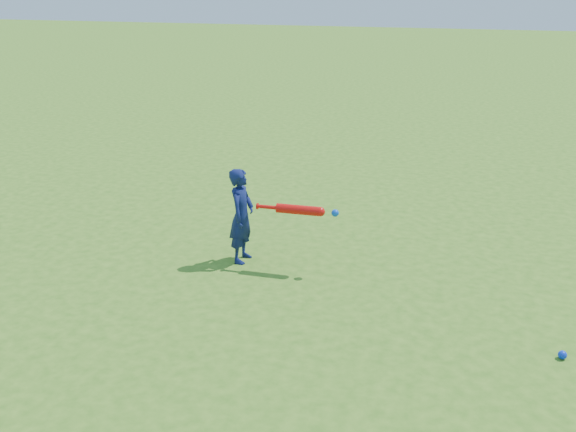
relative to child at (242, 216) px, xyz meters
name	(u,v)px	position (x,y,z in m)	size (l,w,h in m)	color
ground	(220,270)	(-0.13, -0.31, -0.50)	(80.00, 80.00, 0.00)	#3B701A
child	(242,216)	(0.00, 0.00, 0.00)	(0.37, 0.24, 1.01)	#10194D
ground_ball_blue	(562,355)	(3.12, -0.95, -0.47)	(0.07, 0.07, 0.07)	#0C2FD6
bat_swing	(302,210)	(0.66, -0.01, 0.14)	(0.85, 0.13, 0.10)	red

